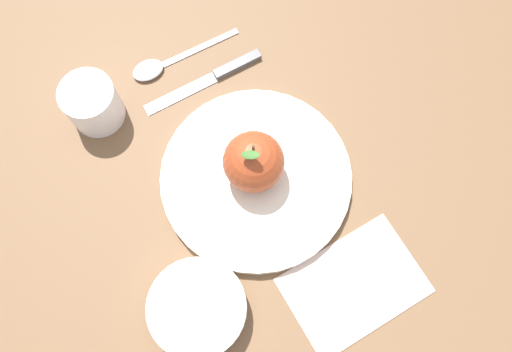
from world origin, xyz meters
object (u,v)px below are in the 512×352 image
at_px(knife, 214,76).
at_px(spoon, 160,65).
at_px(dinner_plate, 256,178).
at_px(side_bowl, 197,308).
at_px(cup, 92,103).
at_px(linen_napkin, 354,285).
at_px(apple, 254,162).

height_order(knife, spoon, spoon).
relative_size(dinner_plate, side_bowl, 2.12).
relative_size(dinner_plate, cup, 3.47).
distance_m(dinner_plate, knife, 0.17).
distance_m(side_bowl, linen_napkin, 0.21).
distance_m(knife, linen_napkin, 0.37).
xyz_separation_m(side_bowl, spoon, (-0.31, -0.20, -0.02)).
xyz_separation_m(dinner_plate, linen_napkin, (0.09, 0.18, -0.01)).
distance_m(apple, knife, 0.18).
bearing_deg(spoon, apple, 60.38).
xyz_separation_m(dinner_plate, knife, (-0.13, -0.12, -0.01)).
xyz_separation_m(apple, spoon, (-0.11, -0.20, -0.05)).
bearing_deg(dinner_plate, side_bowl, -1.68).
distance_m(cup, linen_napkin, 0.44).
relative_size(knife, spoon, 1.08).
bearing_deg(spoon, knife, 98.38).
height_order(side_bowl, linen_napkin, side_bowl).
xyz_separation_m(dinner_plate, side_bowl, (0.19, -0.01, 0.01)).
xyz_separation_m(apple, knife, (-0.12, -0.11, -0.06)).
bearing_deg(apple, dinner_plate, 44.52).
bearing_deg(cup, linen_napkin, 76.52).
xyz_separation_m(knife, spoon, (0.01, -0.08, 0.00)).
bearing_deg(linen_napkin, dinner_plate, -117.25).
xyz_separation_m(apple, side_bowl, (0.20, 0.00, -0.03)).
height_order(dinner_plate, linen_napkin, dinner_plate).
distance_m(dinner_plate, apple, 0.05).
bearing_deg(dinner_plate, linen_napkin, 62.75).
bearing_deg(spoon, side_bowl, 32.24).
bearing_deg(knife, side_bowl, 19.10).
bearing_deg(spoon, linen_napkin, 61.17).
height_order(cup, linen_napkin, cup).
xyz_separation_m(apple, cup, (-0.01, -0.25, -0.02)).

